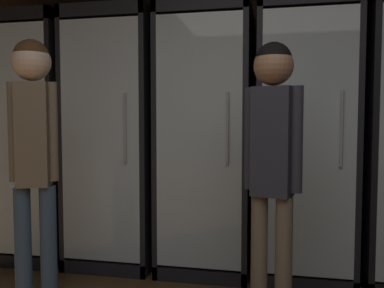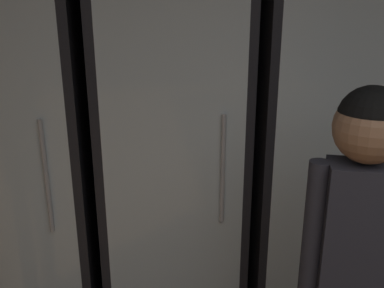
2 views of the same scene
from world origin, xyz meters
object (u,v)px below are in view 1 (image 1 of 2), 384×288
object	(u,v)px
cooler_left	(119,142)
shopper_far	(273,149)
cooler_right	(305,144)
shopper_near	(34,142)
cooler_far_left	(37,141)
cooler_center	(207,143)

from	to	relation	value
cooler_left	shopper_far	world-z (taller)	cooler_left
cooler_right	shopper_near	size ratio (longest dim) A/B	1.25
cooler_far_left	shopper_near	size ratio (longest dim) A/B	1.25
cooler_left	shopper_near	distance (m)	1.07
cooler_right	shopper_near	world-z (taller)	cooler_right
cooler_right	shopper_near	distance (m)	1.91
cooler_far_left	shopper_near	world-z (taller)	cooler_far_left
shopper_far	cooler_left	bearing A→B (deg)	142.72
cooler_center	cooler_far_left	bearing A→B (deg)	179.96
cooler_center	cooler_right	distance (m)	0.75
cooler_center	shopper_far	distance (m)	1.09
cooler_center	shopper_near	world-z (taller)	cooler_center
cooler_far_left	shopper_near	distance (m)	1.26
cooler_center	shopper_near	xyz separation A→B (m)	(-0.83, -1.07, 0.05)
cooler_far_left	cooler_right	world-z (taller)	same
cooler_left	shopper_far	xyz separation A→B (m)	(1.26, -0.96, 0.03)
cooler_far_left	cooler_center	distance (m)	1.50
cooler_far_left	shopper_near	xyz separation A→B (m)	(0.66, -1.07, 0.05)
cooler_right	shopper_far	size ratio (longest dim) A/B	1.28
shopper_far	cooler_right	bearing A→B (deg)	76.63
shopper_far	shopper_near	bearing A→B (deg)	-175.62
cooler_right	shopper_far	distance (m)	0.99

